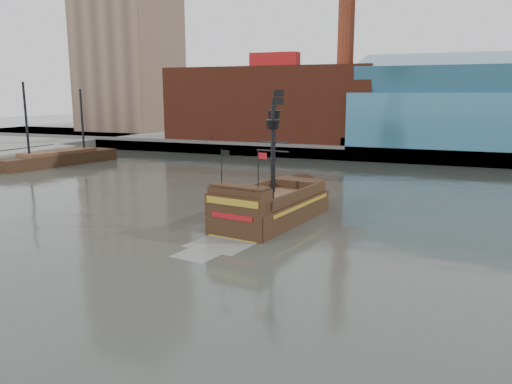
% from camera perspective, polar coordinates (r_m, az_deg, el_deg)
% --- Properties ---
extents(ground, '(400.00, 400.00, 0.00)m').
position_cam_1_polar(ground, '(31.89, -4.65, -10.71)').
color(ground, '#2B2E28').
rests_on(ground, ground).
extents(promenade_far, '(220.00, 60.00, 2.00)m').
position_cam_1_polar(promenade_far, '(119.67, 15.41, 5.59)').
color(promenade_far, slate).
rests_on(promenade_far, ground).
extents(seawall, '(220.00, 1.00, 2.60)m').
position_cam_1_polar(seawall, '(90.54, 13.24, 4.20)').
color(seawall, '#4C4C49').
rests_on(seawall, ground).
extents(skyline, '(149.00, 45.00, 62.00)m').
position_cam_1_polar(skyline, '(112.00, 18.37, 17.16)').
color(skyline, brown).
rests_on(skyline, promenade_far).
extents(pirate_ship, '(7.87, 18.13, 13.12)m').
position_cam_1_polar(pirate_ship, '(46.86, 1.79, -1.99)').
color(pirate_ship, black).
rests_on(pirate_ship, ground).
extents(docked_vessel, '(8.88, 21.57, 14.31)m').
position_cam_1_polar(docked_vessel, '(90.94, -21.63, 3.49)').
color(docked_vessel, black).
rests_on(docked_vessel, ground).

